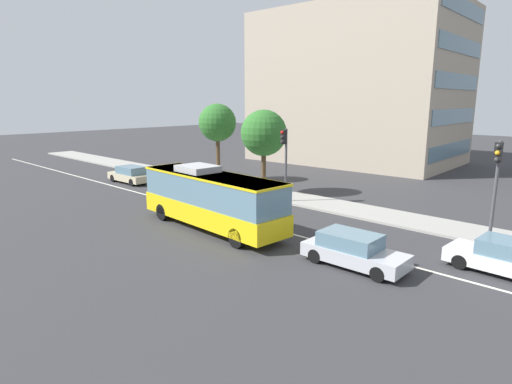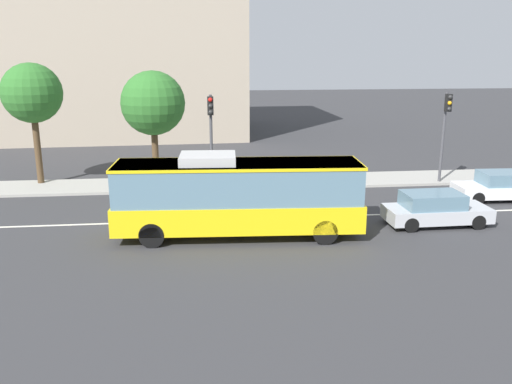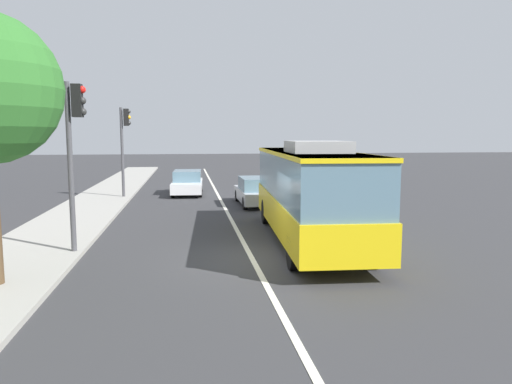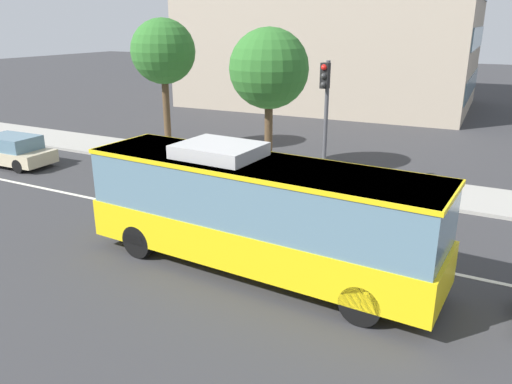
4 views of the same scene
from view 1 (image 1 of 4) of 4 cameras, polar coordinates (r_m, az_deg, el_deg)
name	(u,v)px [view 1 (image 1 of 4)]	position (r m, az deg, el deg)	size (l,w,h in m)	color
ground_plane	(217,214)	(27.14, -5.27, -2.96)	(160.00, 160.00, 0.00)	#333335
sidewalk_kerb	(284,196)	(31.80, 3.75, -0.55)	(80.00, 3.27, 0.14)	#9E9B93
lane_centre_line	(217,214)	(27.14, -5.27, -2.94)	(76.00, 0.16, 0.01)	silver
transit_bus	(211,197)	(23.72, -6.06, -0.68)	(10.12, 3.06, 3.46)	yellow
sedan_white	(508,258)	(20.51, 30.76, -7.61)	(4.58, 2.00, 1.46)	white
sedan_silver	(353,250)	(19.01, 12.91, -7.62)	(4.53, 1.88, 1.46)	#B7BABF
sedan_beige	(131,175)	(38.73, -16.50, 2.26)	(4.55, 1.94, 1.46)	#C6B793
traffic_light_near_corner	(285,153)	(29.25, 3.87, 5.28)	(0.33, 0.62, 5.20)	#47474C
traffic_light_mid_block	(496,175)	(23.53, 29.57, 2.03)	(0.32, 0.62, 5.20)	#47474C
street_tree_kerbside_left	(217,123)	(37.61, -5.21, 9.20)	(3.27, 3.27, 6.82)	#4C3823
street_tree_kerbside_centre	(264,133)	(32.07, 1.05, 7.88)	(3.46, 3.46, 6.42)	#4C3823
office_block_background	(357,88)	(51.90, 13.41, 13.45)	(22.59, 15.22, 17.00)	tan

